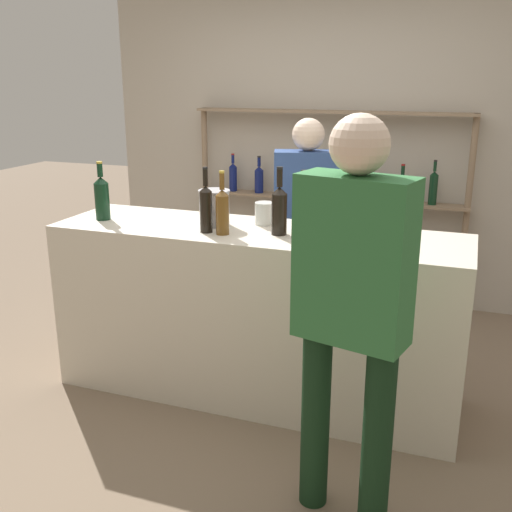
# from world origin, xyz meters

# --- Properties ---
(ground_plane) EXTENTS (16.00, 16.00, 0.00)m
(ground_plane) POSITION_xyz_m (0.00, 0.00, 0.00)
(ground_plane) COLOR #7A6651
(bar_counter) EXTENTS (2.40, 0.67, 1.03)m
(bar_counter) POSITION_xyz_m (0.00, 0.00, 0.52)
(bar_counter) COLOR beige
(bar_counter) RESTS_ON ground_plane
(back_wall) EXTENTS (4.00, 0.12, 2.80)m
(back_wall) POSITION_xyz_m (0.00, 1.93, 1.40)
(back_wall) COLOR #B2A899
(back_wall) RESTS_ON ground_plane
(back_shelf) EXTENTS (2.30, 0.18, 1.61)m
(back_shelf) POSITION_xyz_m (0.00, 1.75, 1.08)
(back_shelf) COLOR #897056
(back_shelf) RESTS_ON ground_plane
(counter_bottle_0) EXTENTS (0.09, 0.09, 0.36)m
(counter_bottle_0) POSITION_xyz_m (0.28, -0.02, 1.18)
(counter_bottle_0) COLOR brown
(counter_bottle_0) RESTS_ON bar_counter
(counter_bottle_1) EXTENTS (0.07, 0.07, 0.32)m
(counter_bottle_1) POSITION_xyz_m (0.62, -0.01, 1.16)
(counter_bottle_1) COLOR black
(counter_bottle_1) RESTS_ON bar_counter
(counter_bottle_2) EXTENTS (0.07, 0.07, 0.36)m
(counter_bottle_2) POSITION_xyz_m (-0.14, -0.15, 1.17)
(counter_bottle_2) COLOR brown
(counter_bottle_2) RESTS_ON bar_counter
(counter_bottle_3) EXTENTS (0.07, 0.07, 0.37)m
(counter_bottle_3) POSITION_xyz_m (-0.25, -0.14, 1.18)
(counter_bottle_3) COLOR black
(counter_bottle_3) RESTS_ON bar_counter
(counter_bottle_4) EXTENTS (0.09, 0.09, 0.38)m
(counter_bottle_4) POSITION_xyz_m (0.15, -0.04, 1.18)
(counter_bottle_4) COLOR black
(counter_bottle_4) RESTS_ON bar_counter
(counter_bottle_5) EXTENTS (0.09, 0.09, 0.36)m
(counter_bottle_5) POSITION_xyz_m (-0.97, -0.07, 1.18)
(counter_bottle_5) COLOR black
(counter_bottle_5) RESTS_ON bar_counter
(ice_bucket) EXTENTS (0.19, 0.19, 0.21)m
(ice_bucket) POSITION_xyz_m (-0.27, 0.03, 1.14)
(ice_bucket) COLOR #B2B2B7
(ice_bucket) RESTS_ON bar_counter
(cork_jar) EXTENTS (0.12, 0.12, 0.13)m
(cork_jar) POSITION_xyz_m (-0.00, 0.15, 1.10)
(cork_jar) COLOR silver
(cork_jar) RESTS_ON bar_counter
(customer_right) EXTENTS (0.49, 0.30, 1.76)m
(customer_right) POSITION_xyz_m (0.73, -0.88, 1.04)
(customer_right) COLOR black
(customer_right) RESTS_ON ground_plane
(server_behind_counter) EXTENTS (0.48, 0.31, 1.62)m
(server_behind_counter) POSITION_xyz_m (0.10, 0.72, 0.95)
(server_behind_counter) COLOR #121C33
(server_behind_counter) RESTS_ON ground_plane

